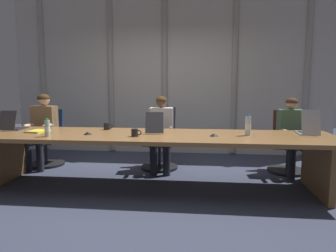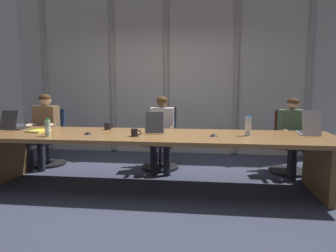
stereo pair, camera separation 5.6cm
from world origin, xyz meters
TOP-DOWN VIEW (x-y plane):
  - ground_plane at (0.00, 0.00)m, footprint 12.64×12.64m
  - conference_table at (0.00, 0.00)m, footprint 4.69×1.11m
  - curtain_backdrop at (0.00, 2.24)m, footprint 6.32×0.17m
  - laptop_left_end at (-2.03, 0.18)m, footprint 0.25×0.41m
  - laptop_left_mid at (0.02, 0.17)m, footprint 0.27×0.44m
  - laptop_center at (2.01, 0.18)m, footprint 0.26×0.46m
  - office_chair_left_end at (-1.99, 1.03)m, footprint 0.60×0.60m
  - office_chair_left_mid at (-0.02, 1.03)m, footprint 0.60×0.60m
  - office_chair_center at (2.01, 1.03)m, footprint 0.60×0.60m
  - person_left_end at (-1.97, 0.87)m, footprint 0.39×0.55m
  - person_left_mid at (0.02, 0.87)m, footprint 0.40×0.56m
  - person_center at (2.02, 0.87)m, footprint 0.42×0.57m
  - water_bottle_primary at (1.23, 0.03)m, footprint 0.07×0.07m
  - water_bottle_secondary at (-1.25, -0.33)m, footprint 0.07×0.07m
  - coffee_mug_near at (-0.17, -0.20)m, footprint 0.13×0.08m
  - coffee_mug_far at (-0.70, 0.34)m, footprint 0.13×0.08m
  - conference_mic_left_side at (0.80, -0.08)m, footprint 0.11×0.11m
  - conference_mic_right_side at (-0.81, -0.12)m, footprint 0.11×0.11m
  - spiral_notepad at (-1.59, 0.04)m, footprint 0.26×0.33m

SIDE VIEW (x-z plane):
  - ground_plane at x=0.00m, z-range 0.00..0.00m
  - office_chair_left_end at x=-1.99m, z-range -0.11..0.83m
  - office_chair_center at x=2.01m, z-range -0.12..0.84m
  - office_chair_left_mid at x=-0.02m, z-range -0.12..0.87m
  - conference_table at x=0.00m, z-range 0.24..0.96m
  - person_center at x=2.02m, z-range 0.08..1.25m
  - person_left_mid at x=0.02m, z-range 0.08..1.26m
  - person_left_end at x=-1.97m, z-range 0.09..1.30m
  - spiral_notepad at x=-1.59m, z-range 0.72..0.75m
  - conference_mic_left_side at x=0.80m, z-range 0.72..0.76m
  - conference_mic_right_side at x=-0.81m, z-range 0.72..0.76m
  - coffee_mug_near at x=-0.17m, z-range 0.72..0.82m
  - coffee_mug_far at x=-0.70m, z-range 0.72..0.82m
  - laptop_left_mid at x=0.02m, z-range 0.64..0.92m
  - laptop_left_end at x=-2.03m, z-range 0.64..0.92m
  - laptop_center at x=2.01m, z-range 0.62..0.95m
  - water_bottle_secondary at x=-1.25m, z-range 0.71..0.94m
  - water_bottle_primary at x=1.23m, z-range 0.71..0.98m
  - curtain_backdrop at x=0.00m, z-range 0.00..3.18m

